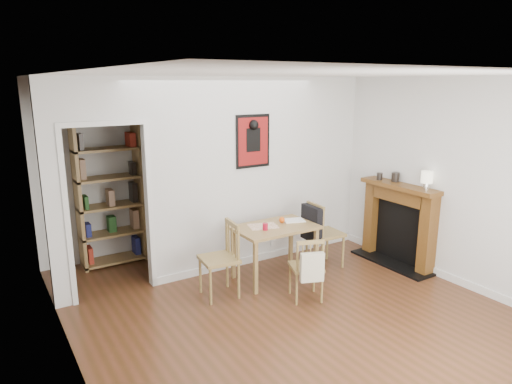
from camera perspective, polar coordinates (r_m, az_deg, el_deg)
ground at (r=5.44m, az=3.56°, el=-14.17°), size 5.20×5.20×0.00m
room_shell at (r=6.12m, az=-2.82°, el=1.98°), size 5.20×5.20×5.20m
dining_table at (r=5.94m, az=2.36°, el=-5.06°), size 1.05×0.67×0.72m
chair_left at (r=5.52m, az=-4.67°, el=-8.46°), size 0.51×0.51×0.92m
chair_right at (r=6.43m, az=8.51°, el=-5.12°), size 0.56×0.50×0.93m
chair_front at (r=5.49m, az=6.31°, el=-9.34°), size 0.51×0.54×0.79m
bookshelf at (r=6.65m, az=-17.83°, el=-0.01°), size 0.89×0.36×2.11m
fireplace at (r=6.76m, az=17.46°, el=-3.50°), size 0.45×1.25×1.16m
red_glass at (r=5.75m, az=1.16°, el=-4.35°), size 0.07×0.07×0.09m
orange_fruit at (r=6.05m, az=3.26°, el=-3.50°), size 0.08×0.08×0.08m
placemat at (r=5.90m, az=0.91°, el=-4.29°), size 0.42×0.36×0.00m
notebook at (r=6.15m, az=4.74°, el=-3.55°), size 0.32×0.27×0.01m
mantel_lamp at (r=6.35m, az=20.57°, el=1.62°), size 0.15×0.15×0.24m
ceramic_jar_a at (r=6.72m, az=17.03°, el=1.80°), size 0.11×0.11×0.13m
ceramic_jar_b at (r=6.78m, az=15.20°, el=1.90°), size 0.08×0.08×0.10m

